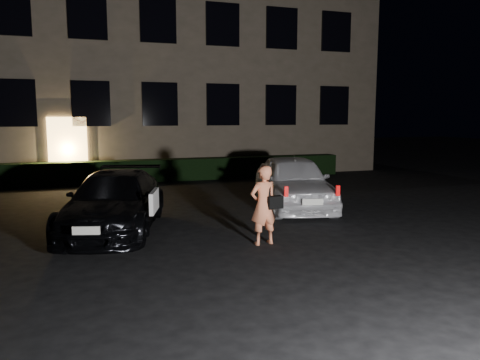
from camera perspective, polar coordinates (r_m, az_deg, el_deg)
name	(u,v)px	position (r m, az deg, el deg)	size (l,w,h in m)	color
ground	(258,255)	(8.71, 2.20, -9.08)	(80.00, 80.00, 0.00)	black
building	(145,41)	(23.23, -11.53, 16.23)	(20.00, 8.11, 12.00)	brown
hedge	(163,170)	(18.64, -9.34, 1.20)	(15.00, 0.70, 0.85)	black
sedan	(115,202)	(10.72, -15.01, -2.57)	(2.96, 4.79, 1.30)	black
hatch	(293,182)	(12.96, 6.50, -0.21)	(2.65, 4.59, 1.47)	white
man	(264,205)	(9.22, 2.92, -3.07)	(0.69, 0.46, 1.58)	#F38459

